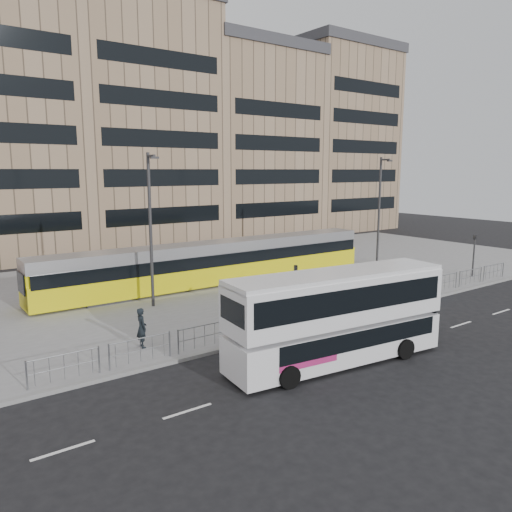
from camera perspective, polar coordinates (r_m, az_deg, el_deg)
ground at (r=26.04m, az=7.67°, el=-7.98°), size 120.00×120.00×0.00m
plaza at (r=35.34m, az=-5.90°, el=-3.07°), size 64.00×24.00×0.15m
kerb at (r=26.06m, az=7.60°, el=-7.79°), size 64.00×0.25×0.17m
building_row at (r=55.62m, az=-16.73°, el=14.55°), size 70.40×18.40×31.20m
pedestrian_barrier at (r=27.48m, az=10.02°, el=-4.96°), size 32.07×0.07×1.10m
road_markings at (r=24.23m, az=16.06°, el=-9.64°), size 62.00×0.12×0.01m
double_decker_bus at (r=20.82m, az=9.26°, el=-6.58°), size 9.83×3.30×3.86m
tram at (r=34.50m, az=-4.50°, el=-0.74°), size 24.87×2.48×2.93m
station_sign at (r=32.21m, az=16.49°, el=-1.80°), size 1.86×0.53×2.18m
ad_panel at (r=33.66m, az=19.86°, el=-2.76°), size 0.72×0.12×1.35m
pedestrian at (r=22.78m, az=-12.94°, el=-7.99°), size 0.46×0.68×1.79m
traffic_light_west at (r=25.10m, az=4.54°, el=-3.56°), size 0.23×0.25×3.10m
traffic_light_east at (r=39.82m, az=23.66°, el=0.61°), size 0.18×0.21×3.10m
lamp_post_west at (r=28.69m, az=-11.94°, el=3.54°), size 0.45×1.04×8.72m
lamp_post_east at (r=41.78m, az=13.95°, el=5.40°), size 0.45×1.04×8.78m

